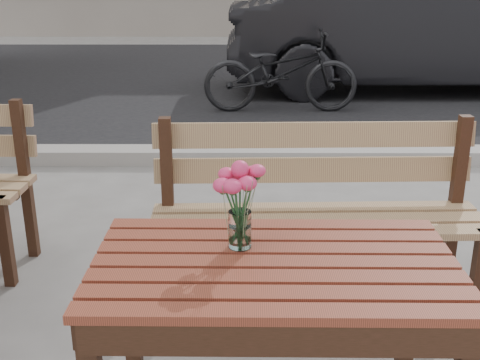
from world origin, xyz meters
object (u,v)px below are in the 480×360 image
(main_vase, at_px, (240,194))
(bicycle, at_px, (281,72))
(parked_car, at_px, (408,31))
(main_table, at_px, (274,293))

(main_vase, bearing_deg, bicycle, 84.98)
(main_vase, distance_m, parked_car, 6.56)
(parked_car, height_order, bicycle, parked_car)
(main_table, relative_size, parked_car, 0.24)
(main_table, xyz_separation_m, bicycle, (0.33, 5.05, -0.14))
(main_table, bearing_deg, main_vase, 139.11)
(main_table, height_order, main_vase, main_vase)
(bicycle, bearing_deg, main_table, 175.89)
(parked_car, bearing_deg, main_table, 161.58)
(main_table, distance_m, bicycle, 5.06)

